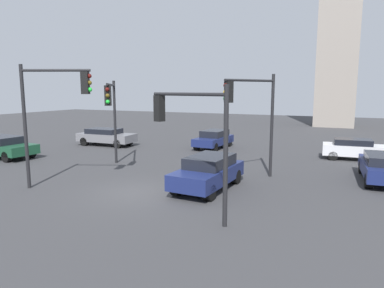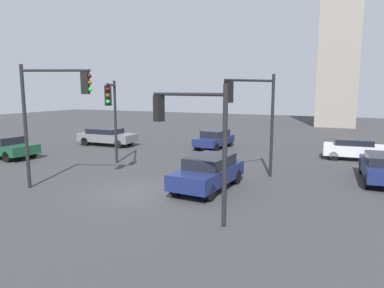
% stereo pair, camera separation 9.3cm
% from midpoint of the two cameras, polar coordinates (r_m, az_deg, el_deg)
% --- Properties ---
extents(ground_plane, '(103.65, 103.65, 0.00)m').
position_cam_midpoint_polar(ground_plane, '(16.07, -8.48, -7.78)').
color(ground_plane, '#38383A').
extents(traffic_light_0, '(2.60, 3.91, 5.12)m').
position_cam_midpoint_polar(traffic_light_0, '(20.12, -13.07, 6.10)').
color(traffic_light_0, black).
rests_on(traffic_light_0, ground_plane).
extents(traffic_light_1, '(3.00, 1.42, 5.70)m').
position_cam_midpoint_polar(traffic_light_1, '(17.14, -21.78, 6.37)').
color(traffic_light_1, black).
rests_on(traffic_light_1, ground_plane).
extents(traffic_light_2, '(1.86, 2.82, 5.36)m').
position_cam_midpoint_polar(traffic_light_2, '(17.65, 9.55, 6.07)').
color(traffic_light_2, black).
rests_on(traffic_light_2, ground_plane).
extents(traffic_light_3, '(3.43, 1.32, 4.74)m').
position_cam_midpoint_polar(traffic_light_3, '(12.49, -0.78, 3.22)').
color(traffic_light_3, black).
rests_on(traffic_light_3, ground_plane).
extents(car_0, '(4.85, 2.10, 1.40)m').
position_cam_midpoint_polar(car_0, '(29.83, -13.91, 1.23)').
color(car_0, slate).
rests_on(car_0, ground_plane).
extents(car_1, '(4.88, 2.43, 1.46)m').
position_cam_midpoint_polar(car_1, '(27.00, -28.48, -0.32)').
color(car_1, '#19472D').
rests_on(car_1, ground_plane).
extents(car_2, '(2.21, 4.65, 1.43)m').
position_cam_midpoint_polar(car_2, '(19.82, 28.63, -3.30)').
color(car_2, navy).
rests_on(car_2, ground_plane).
extents(car_3, '(2.06, 4.25, 1.42)m').
position_cam_midpoint_polar(car_3, '(27.66, 3.47, 0.86)').
color(car_3, navy).
rests_on(car_3, ground_plane).
extents(car_4, '(2.16, 4.57, 1.55)m').
position_cam_midpoint_polar(car_4, '(16.23, 2.52, -4.52)').
color(car_4, navy).
rests_on(car_4, ground_plane).
extents(car_6, '(4.19, 1.97, 1.37)m').
position_cam_midpoint_polar(car_6, '(25.38, 24.92, -0.70)').
color(car_6, silver).
rests_on(car_6, ground_plane).
extents(skyline_tower, '(4.72, 4.72, 24.49)m').
position_cam_midpoint_polar(skyline_tower, '(48.66, 22.87, 17.22)').
color(skyline_tower, gray).
rests_on(skyline_tower, ground_plane).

